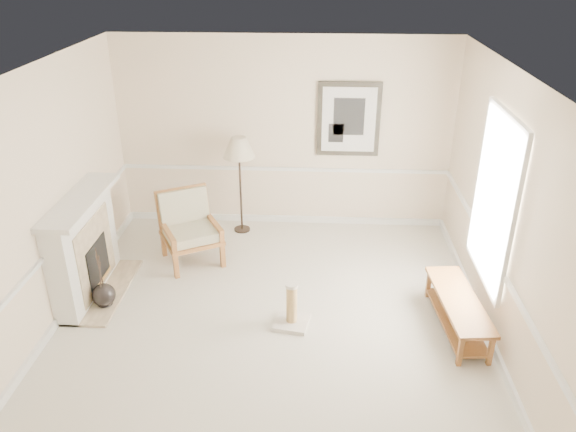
# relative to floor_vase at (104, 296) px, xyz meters

# --- Properties ---
(ground) EXTENTS (5.50, 5.50, 0.00)m
(ground) POSITION_rel_floor_vase_xyz_m (2.06, -0.29, -0.15)
(ground) COLOR silver
(ground) RESTS_ON ground
(room) EXTENTS (5.04, 5.54, 2.92)m
(room) POSITION_rel_floor_vase_xyz_m (2.19, -0.21, 1.71)
(room) COLOR beige
(room) RESTS_ON ground
(fireplace) EXTENTS (0.64, 1.64, 1.31)m
(fireplace) POSITION_rel_floor_vase_xyz_m (-0.29, 0.31, 0.49)
(fireplace) COLOR white
(fireplace) RESTS_ON ground
(floor_vase) EXTENTS (0.28, 0.28, 0.83)m
(floor_vase) POSITION_rel_floor_vase_xyz_m (0.00, 0.00, 0.00)
(floor_vase) COLOR black
(floor_vase) RESTS_ON ground
(armchair) EXTENTS (1.02, 1.04, 0.98)m
(armchair) POSITION_rel_floor_vase_xyz_m (0.80, 1.23, 0.38)
(armchair) COLOR olive
(armchair) RESTS_ON ground
(floor_lamp) EXTENTS (0.54, 0.54, 1.50)m
(floor_lamp) POSITION_rel_floor_vase_xyz_m (1.42, 2.11, 1.16)
(floor_lamp) COLOR black
(floor_lamp) RESTS_ON ground
(bench) EXTENTS (0.54, 1.44, 0.40)m
(bench) POSITION_rel_floor_vase_xyz_m (4.21, -0.20, 0.12)
(bench) COLOR olive
(bench) RESTS_ON ground
(scratching_post) EXTENTS (0.45, 0.45, 0.55)m
(scratching_post) POSITION_rel_floor_vase_xyz_m (2.31, -0.24, 0.02)
(scratching_post) COLOR white
(scratching_post) RESTS_ON ground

